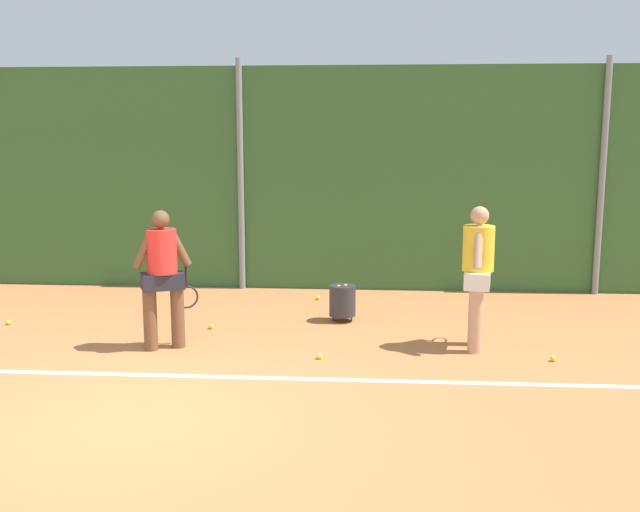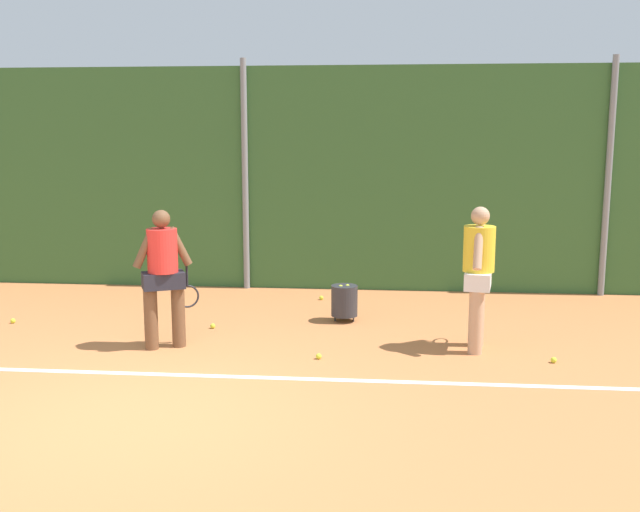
% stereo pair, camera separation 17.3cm
% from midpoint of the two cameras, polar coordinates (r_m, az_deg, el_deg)
% --- Properties ---
extents(ground_plane, '(30.41, 30.41, 0.00)m').
position_cam_midpoint_polar(ground_plane, '(8.58, -10.06, -7.88)').
color(ground_plane, '#C67542').
extents(hedge_fence_backdrop, '(19.76, 0.25, 3.59)m').
position_cam_midpoint_polar(hedge_fence_backdrop, '(12.10, -5.30, 6.02)').
color(hedge_fence_backdrop, '#386633').
rests_on(hedge_fence_backdrop, ground_plane).
extents(fence_post_center, '(0.10, 0.10, 3.71)m').
position_cam_midpoint_polar(fence_post_center, '(11.93, -5.46, 6.24)').
color(fence_post_center, gray).
rests_on(fence_post_center, ground_plane).
extents(fence_post_right, '(0.10, 0.10, 3.71)m').
position_cam_midpoint_polar(fence_post_right, '(12.22, 21.96, 5.67)').
color(fence_post_right, gray).
rests_on(fence_post_right, ground_plane).
extents(court_baseline_paint, '(14.44, 0.10, 0.01)m').
position_cam_midpoint_polar(court_baseline_paint, '(8.05, -11.15, -9.07)').
color(court_baseline_paint, white).
rests_on(court_baseline_paint, ground_plane).
extents(player_foreground_near, '(0.70, 0.47, 1.67)m').
position_cam_midpoint_polar(player_foreground_near, '(8.81, -11.58, -1.20)').
color(player_foreground_near, brown).
rests_on(player_foreground_near, ground_plane).
extents(player_midcourt, '(0.38, 0.79, 1.71)m').
position_cam_midpoint_polar(player_midcourt, '(8.78, 12.81, -1.12)').
color(player_midcourt, tan).
rests_on(player_midcourt, ground_plane).
extents(ball_hopper, '(0.36, 0.36, 0.51)m').
position_cam_midpoint_polar(ball_hopper, '(9.98, 2.41, -3.49)').
color(ball_hopper, '#2D2D33').
rests_on(ball_hopper, ground_plane).
extents(tennis_ball_3, '(0.07, 0.07, 0.07)m').
position_cam_midpoint_polar(tennis_ball_3, '(8.42, 0.49, -7.84)').
color(tennis_ball_3, '#CCDB33').
rests_on(tennis_ball_3, ground_plane).
extents(tennis_ball_4, '(0.07, 0.07, 0.07)m').
position_cam_midpoint_polar(tennis_ball_4, '(10.74, -22.42, -4.70)').
color(tennis_ball_4, '#CCDB33').
rests_on(tennis_ball_4, ground_plane).
extents(tennis_ball_5, '(0.07, 0.07, 0.07)m').
position_cam_midpoint_polar(tennis_ball_5, '(11.27, 0.54, -3.28)').
color(tennis_ball_5, '#CCDB33').
rests_on(tennis_ball_5, ground_plane).
extents(tennis_ball_7, '(0.07, 0.07, 0.07)m').
position_cam_midpoint_polar(tennis_ball_7, '(8.72, 18.33, -7.72)').
color(tennis_ball_7, '#CCDB33').
rests_on(tennis_ball_7, ground_plane).
extents(tennis_ball_8, '(0.07, 0.07, 0.07)m').
position_cam_midpoint_polar(tennis_ball_8, '(9.77, -7.87, -5.43)').
color(tennis_ball_8, '#CCDB33').
rests_on(tennis_ball_8, ground_plane).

